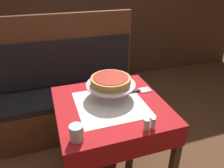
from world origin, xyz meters
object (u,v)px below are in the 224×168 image
object	(u,v)px
booth_bench	(72,100)
pepper_shaker	(153,123)
dining_table_rear	(58,53)
pizza_pan_stand	(111,85)
salt_shaker	(147,125)
deep_dish_pizza	(111,80)
water_glass_near	(77,133)
dining_table_front	(111,116)
pizza_server	(135,91)
condiment_caddy	(53,41)

from	to	relation	value
booth_bench	pepper_shaker	distance (m)	1.29
dining_table_rear	pizza_pan_stand	world-z (taller)	pizza_pan_stand
pepper_shaker	salt_shaker	bearing A→B (deg)	180.00
pizza_pan_stand	deep_dish_pizza	size ratio (longest dim) A/B	1.25
water_glass_near	salt_shaker	distance (m)	0.42
dining_table_front	booth_bench	distance (m)	0.89
water_glass_near	salt_shaker	bearing A→B (deg)	-6.20
booth_bench	deep_dish_pizza	world-z (taller)	booth_bench
dining_table_front	pizza_server	bearing A→B (deg)	23.26
deep_dish_pizza	dining_table_rear	bearing A→B (deg)	100.63
pizza_server	pepper_shaker	bearing A→B (deg)	-100.56
water_glass_near	dining_table_front	bearing A→B (deg)	44.90
salt_shaker	pepper_shaker	xyz separation A→B (m)	(0.04, -0.00, 0.00)
water_glass_near	pepper_shaker	xyz separation A→B (m)	(0.46, -0.04, -0.01)
pizza_server	water_glass_near	world-z (taller)	water_glass_near
pizza_pan_stand	pizza_server	size ratio (longest dim) A/B	1.34
dining_table_rear	pizza_pan_stand	size ratio (longest dim) A/B	2.08
dining_table_rear	deep_dish_pizza	size ratio (longest dim) A/B	2.60
deep_dish_pizza	salt_shaker	distance (m)	0.46
pepper_shaker	condiment_caddy	size ratio (longest dim) A/B	0.48
booth_bench	salt_shaker	distance (m)	1.28
dining_table_rear	water_glass_near	distance (m)	1.82
dining_table_front	booth_bench	size ratio (longest dim) A/B	0.53
dining_table_front	pizza_pan_stand	bearing A→B (deg)	71.08
pizza_pan_stand	booth_bench	bearing A→B (deg)	107.03
pizza_pan_stand	dining_table_rear	bearing A→B (deg)	100.63
condiment_caddy	dining_table_rear	bearing A→B (deg)	-70.76
booth_bench	pepper_shaker	size ratio (longest dim) A/B	19.73
dining_table_front	dining_table_rear	bearing A→B (deg)	98.72
booth_bench	deep_dish_pizza	distance (m)	0.93
deep_dish_pizza	salt_shaker	xyz separation A→B (m)	(0.08, -0.44, -0.10)
dining_table_rear	pizza_pan_stand	distance (m)	1.46
booth_bench	salt_shaker	xyz separation A→B (m)	(0.30, -1.15, 0.46)
dining_table_front	booth_bench	xyz separation A→B (m)	(-0.19, 0.81, -0.31)
dining_table_front	condiment_caddy	size ratio (longest dim) A/B	5.02
pizza_server	condiment_caddy	world-z (taller)	condiment_caddy
booth_bench	water_glass_near	xyz separation A→B (m)	(-0.11, -1.11, 0.47)
pizza_pan_stand	pepper_shaker	bearing A→B (deg)	-74.04
deep_dish_pizza	pepper_shaker	size ratio (longest dim) A/B	3.95
pizza_server	water_glass_near	bearing A→B (deg)	-143.43
pepper_shaker	dining_table_rear	bearing A→B (deg)	101.91
dining_table_front	deep_dish_pizza	size ratio (longest dim) A/B	2.65
dining_table_rear	condiment_caddy	xyz separation A→B (m)	(-0.03, 0.09, 0.14)
dining_table_rear	pepper_shaker	world-z (taller)	pepper_shaker
dining_table_rear	deep_dish_pizza	bearing A→B (deg)	-79.37
deep_dish_pizza	pepper_shaker	xyz separation A→B (m)	(0.13, -0.44, -0.10)
dining_table_front	salt_shaker	bearing A→B (deg)	-71.16
booth_bench	salt_shaker	size ratio (longest dim) A/B	19.77
dining_table_rear	water_glass_near	xyz separation A→B (m)	(-0.06, -1.81, 0.16)
dining_table_rear	water_glass_near	bearing A→B (deg)	-92.00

